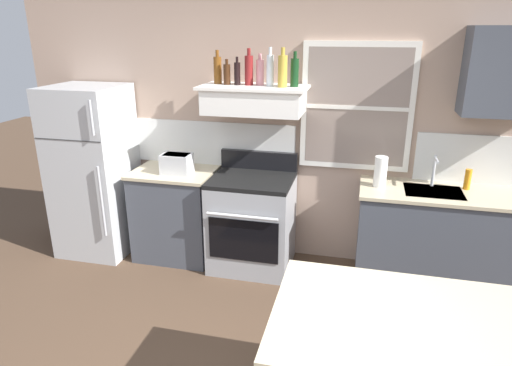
{
  "coord_description": "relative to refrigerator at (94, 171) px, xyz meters",
  "views": [
    {
      "loc": [
        0.72,
        -1.96,
        2.24
      ],
      "look_at": [
        -0.05,
        1.2,
        1.1
      ],
      "focal_mm": 31.32,
      "sensor_mm": 36.0,
      "label": 1
    }
  ],
  "objects": [
    {
      "name": "bottle_balsamic_dark",
      "position": [
        1.49,
        0.12,
        0.99
      ],
      "size": [
        0.06,
        0.06,
        0.25
      ],
      "color": "black",
      "rests_on": "range_hood_shelf"
    },
    {
      "name": "paper_towel_roll",
      "position": [
        2.8,
        0.06,
        0.19
      ],
      "size": [
        0.11,
        0.11,
        0.27
      ],
      "primitive_type": "cylinder",
      "color": "white",
      "rests_on": "counter_right_with_sink"
    },
    {
      "name": "refrigerator",
      "position": [
        0.0,
        0.0,
        0.0
      ],
      "size": [
        0.7,
        0.72,
        1.71
      ],
      "color": "#B7BABC",
      "rests_on": "ground_plane"
    },
    {
      "name": "bottle_dark_green_wine",
      "position": [
        2.01,
        0.12,
        1.02
      ],
      "size": [
        0.07,
        0.07,
        0.3
      ],
      "color": "#143819",
      "rests_on": "range_hood_shelf"
    },
    {
      "name": "back_wall",
      "position": [
        1.93,
        0.39,
        0.5
      ],
      "size": [
        5.4,
        0.11,
        2.7
      ],
      "color": "tan",
      "rests_on": "ground_plane"
    },
    {
      "name": "range_hood_shelf",
      "position": [
        1.65,
        0.12,
        0.77
      ],
      "size": [
        0.96,
        0.52,
        0.24
      ],
      "color": "white"
    },
    {
      "name": "bottle_clear_tall",
      "position": [
        1.79,
        0.11,
        1.03
      ],
      "size": [
        0.06,
        0.06,
        0.33
      ],
      "color": "silver",
      "rests_on": "range_hood_shelf"
    },
    {
      "name": "bottle_red_label_wine",
      "position": [
        1.6,
        0.13,
        1.02
      ],
      "size": [
        0.07,
        0.07,
        0.32
      ],
      "color": "maroon",
      "rests_on": "range_hood_shelf"
    },
    {
      "name": "bottle_brown_stout",
      "position": [
        1.4,
        0.12,
        0.98
      ],
      "size": [
        0.06,
        0.06,
        0.22
      ],
      "color": "#381E0F",
      "rests_on": "range_hood_shelf"
    },
    {
      "name": "bottle_champagne_gold_foil",
      "position": [
        1.91,
        0.06,
        1.03
      ],
      "size": [
        0.08,
        0.08,
        0.33
      ],
      "color": "#B29333",
      "rests_on": "range_hood_shelf"
    },
    {
      "name": "counter_left_of_stove",
      "position": [
        0.85,
        0.06,
        -0.4
      ],
      "size": [
        0.79,
        0.63,
        0.91
      ],
      "color": "#474C56",
      "rests_on": "ground_plane"
    },
    {
      "name": "sink_faucet",
      "position": [
        3.25,
        0.16,
        0.23
      ],
      "size": [
        0.03,
        0.17,
        0.28
      ],
      "color": "silver",
      "rests_on": "counter_right_with_sink"
    },
    {
      "name": "dish_soap_bottle",
      "position": [
        3.53,
        0.16,
        0.14
      ],
      "size": [
        0.06,
        0.06,
        0.18
      ],
      "primitive_type": "cylinder",
      "color": "orange",
      "rests_on": "counter_right_with_sink"
    },
    {
      "name": "bottle_amber_wine",
      "position": [
        1.29,
        0.17,
        1.02
      ],
      "size": [
        0.07,
        0.07,
        0.3
      ],
      "color": "brown",
      "rests_on": "range_hood_shelf"
    },
    {
      "name": "counter_right_with_sink",
      "position": [
        3.35,
        0.06,
        -0.4
      ],
      "size": [
        1.43,
        0.63,
        0.91
      ],
      "color": "#474C56",
      "rests_on": "ground_plane"
    },
    {
      "name": "stove_range",
      "position": [
        1.65,
        0.02,
        -0.39
      ],
      "size": [
        0.76,
        0.69,
        1.09
      ],
      "color": "#9EA0A5",
      "rests_on": "ground_plane"
    },
    {
      "name": "upper_cabinet_right",
      "position": [
        3.7,
        0.2,
        1.04
      ],
      "size": [
        0.64,
        0.32,
        0.7
      ],
      "color": "#474C56"
    },
    {
      "name": "bottle_rose_pink",
      "position": [
        1.69,
        0.16,
        1.0
      ],
      "size": [
        0.07,
        0.07,
        0.27
      ],
      "color": "#C67F84",
      "rests_on": "range_hood_shelf"
    },
    {
      "name": "toaster",
      "position": [
        0.92,
        -0.02,
        0.15
      ],
      "size": [
        0.3,
        0.2,
        0.19
      ],
      "color": "silver",
      "rests_on": "counter_left_of_stove"
    }
  ]
}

